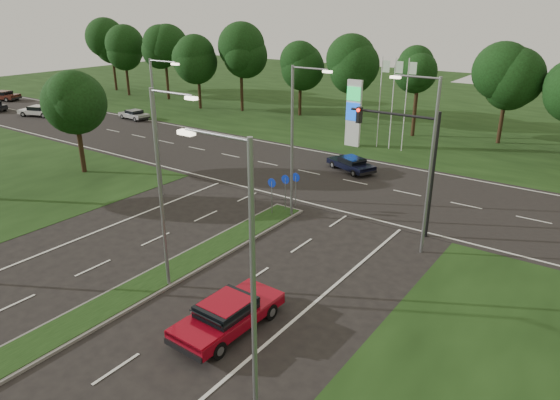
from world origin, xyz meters
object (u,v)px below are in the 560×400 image
Objects in this scene: far_car_a at (134,114)px; far_car_b at (38,111)px; red_sedan at (228,314)px; far_car_d at (2,95)px; navy_sedan at (351,164)px.

far_car_a is 11.83m from far_car_b.
red_sedan is 49.07m from far_car_b.
far_car_a is 0.83× the size of far_car_b.
red_sedan is at bearing -130.12° from far_car_d.
red_sedan is 21.87m from navy_sedan.
red_sedan is at bearing -120.90° from far_car_a.
far_car_a is at bearing 107.48° from navy_sedan.
far_car_b is (-45.43, 18.55, -0.05)m from red_sedan.
red_sedan is 1.04× the size of far_car_b.
far_car_d reaches higher than far_car_a.
far_car_d is (-24.46, -2.39, 0.12)m from far_car_a.
far_car_b is at bearing 159.37° from red_sedan.
navy_sedan is at bearing -110.63° from far_car_d.
navy_sedan is 0.89× the size of far_car_d.
far_car_d is (-59.35, 21.52, -0.01)m from red_sedan.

